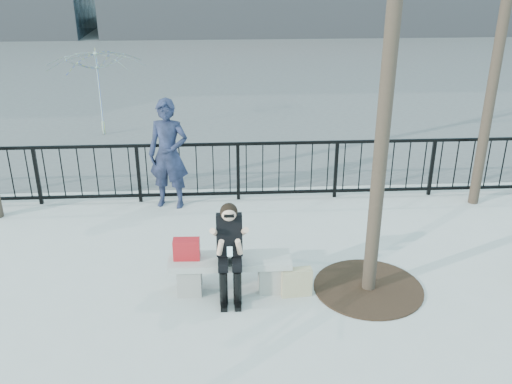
{
  "coord_description": "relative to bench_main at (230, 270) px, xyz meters",
  "views": [
    {
      "loc": [
        -0.03,
        -6.66,
        4.38
      ],
      "look_at": [
        0.4,
        0.8,
        1.1
      ],
      "focal_mm": 40.0,
      "sensor_mm": 36.0,
      "label": 1
    }
  ],
  "objects": [
    {
      "name": "ground",
      "position": [
        0.0,
        0.0,
        -0.3
      ],
      "size": [
        120.0,
        120.0,
        0.0
      ],
      "primitive_type": "plane",
      "color": "#A0A09B",
      "rests_on": "ground"
    },
    {
      "name": "street_surface",
      "position": [
        0.0,
        15.0,
        -0.3
      ],
      "size": [
        60.0,
        23.0,
        0.01
      ],
      "primitive_type": "cube",
      "color": "#474747",
      "rests_on": "ground"
    },
    {
      "name": "railing",
      "position": [
        0.0,
        3.0,
        0.25
      ],
      "size": [
        14.0,
        0.06,
        1.1
      ],
      "color": "black",
      "rests_on": "ground"
    },
    {
      "name": "tree_grate",
      "position": [
        1.9,
        -0.1,
        -0.29
      ],
      "size": [
        1.5,
        1.5,
        0.02
      ],
      "primitive_type": "cylinder",
      "color": "black",
      "rests_on": "ground"
    },
    {
      "name": "bench_main",
      "position": [
        0.0,
        0.0,
        0.0
      ],
      "size": [
        1.65,
        0.46,
        0.49
      ],
      "color": "slate",
      "rests_on": "ground"
    },
    {
      "name": "seated_woman",
      "position": [
        0.0,
        -0.16,
        0.37
      ],
      "size": [
        0.5,
        0.64,
        1.34
      ],
      "color": "black",
      "rests_on": "ground"
    },
    {
      "name": "handbag",
      "position": [
        -0.57,
        0.02,
        0.33
      ],
      "size": [
        0.36,
        0.17,
        0.29
      ],
      "primitive_type": "cube",
      "rotation": [
        0.0,
        0.0,
        -0.02
      ],
      "color": "#AB151A",
      "rests_on": "bench_main"
    },
    {
      "name": "shopping_bag",
      "position": [
        0.89,
        -0.18,
        -0.11
      ],
      "size": [
        0.42,
        0.19,
        0.39
      ],
      "primitive_type": "cube",
      "rotation": [
        0.0,
        0.0,
        0.1
      ],
      "color": "#C3BA8A",
      "rests_on": "ground"
    },
    {
      "name": "standing_man",
      "position": [
        -1.02,
        2.8,
        0.68
      ],
      "size": [
        0.8,
        0.62,
        1.96
      ],
      "primitive_type": "imported",
      "rotation": [
        0.0,
        0.0,
        -0.22
      ],
      "color": "black",
      "rests_on": "ground"
    },
    {
      "name": "vendor_umbrella",
      "position": [
        -3.03,
        7.02,
        0.76
      ],
      "size": [
        2.87,
        2.9,
        2.12
      ],
      "primitive_type": "imported",
      "rotation": [
        0.0,
        0.0,
        -0.27
      ],
      "color": "#C8D32E",
      "rests_on": "ground"
    }
  ]
}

